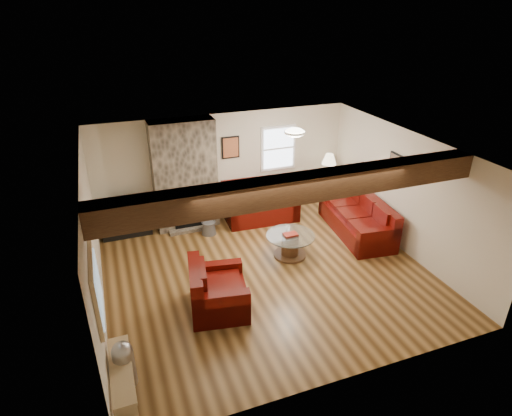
{
  "coord_description": "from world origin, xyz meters",
  "views": [
    {
      "loc": [
        -2.6,
        -6.37,
        4.76
      ],
      "look_at": [
        -0.08,
        0.4,
        1.24
      ],
      "focal_mm": 30.0,
      "sensor_mm": 36.0,
      "label": 1
    }
  ],
  "objects_px": {
    "television": "(123,204)",
    "floor_lamp": "(329,162)",
    "coffee_table": "(290,245)",
    "tv_cabinet": "(126,224)",
    "armchair_red": "(218,287)",
    "loveseat": "(260,201)",
    "sofa_three": "(357,215)"
  },
  "relations": [
    {
      "from": "television",
      "to": "floor_lamp",
      "type": "bearing_deg",
      "value": -3.15
    },
    {
      "from": "coffee_table",
      "to": "tv_cabinet",
      "type": "height_order",
      "value": "tv_cabinet"
    },
    {
      "from": "armchair_red",
      "to": "coffee_table",
      "type": "height_order",
      "value": "armchair_red"
    },
    {
      "from": "loveseat",
      "to": "floor_lamp",
      "type": "relative_size",
      "value": 1.2
    },
    {
      "from": "tv_cabinet",
      "to": "floor_lamp",
      "type": "distance_m",
      "value": 5.0
    },
    {
      "from": "armchair_red",
      "to": "coffee_table",
      "type": "relative_size",
      "value": 1.07
    },
    {
      "from": "sofa_three",
      "to": "coffee_table",
      "type": "height_order",
      "value": "sofa_three"
    },
    {
      "from": "coffee_table",
      "to": "floor_lamp",
      "type": "distance_m",
      "value": 2.76
    },
    {
      "from": "armchair_red",
      "to": "sofa_three",
      "type": "bearing_deg",
      "value": -57.87
    },
    {
      "from": "coffee_table",
      "to": "tv_cabinet",
      "type": "bearing_deg",
      "value": 145.66
    },
    {
      "from": "armchair_red",
      "to": "tv_cabinet",
      "type": "height_order",
      "value": "armchair_red"
    },
    {
      "from": "coffee_table",
      "to": "floor_lamp",
      "type": "xyz_separation_m",
      "value": [
        1.84,
        1.82,
        0.96
      ]
    },
    {
      "from": "loveseat",
      "to": "coffee_table",
      "type": "bearing_deg",
      "value": -88.08
    },
    {
      "from": "coffee_table",
      "to": "sofa_three",
      "type": "bearing_deg",
      "value": 12.14
    },
    {
      "from": "sofa_three",
      "to": "television",
      "type": "relative_size",
      "value": 2.93
    },
    {
      "from": "television",
      "to": "floor_lamp",
      "type": "xyz_separation_m",
      "value": [
        4.9,
        -0.27,
        0.45
      ]
    },
    {
      "from": "loveseat",
      "to": "television",
      "type": "relative_size",
      "value": 2.24
    },
    {
      "from": "coffee_table",
      "to": "floor_lamp",
      "type": "bearing_deg",
      "value": 44.75
    },
    {
      "from": "coffee_table",
      "to": "television",
      "type": "relative_size",
      "value": 1.32
    },
    {
      "from": "sofa_three",
      "to": "loveseat",
      "type": "relative_size",
      "value": 1.31
    },
    {
      "from": "floor_lamp",
      "to": "loveseat",
      "type": "bearing_deg",
      "value": -179.04
    },
    {
      "from": "sofa_three",
      "to": "coffee_table",
      "type": "distance_m",
      "value": 1.85
    },
    {
      "from": "sofa_three",
      "to": "television",
      "type": "distance_m",
      "value": 5.17
    },
    {
      "from": "sofa_three",
      "to": "coffee_table",
      "type": "bearing_deg",
      "value": -71.24
    },
    {
      "from": "loveseat",
      "to": "floor_lamp",
      "type": "xyz_separation_m",
      "value": [
        1.81,
        0.03,
        0.75
      ]
    },
    {
      "from": "floor_lamp",
      "to": "tv_cabinet",
      "type": "bearing_deg",
      "value": 176.85
    },
    {
      "from": "armchair_red",
      "to": "coffee_table",
      "type": "distance_m",
      "value": 2.15
    },
    {
      "from": "tv_cabinet",
      "to": "floor_lamp",
      "type": "xyz_separation_m",
      "value": [
        4.9,
        -0.27,
        0.93
      ]
    },
    {
      "from": "sofa_three",
      "to": "loveseat",
      "type": "bearing_deg",
      "value": -121.76
    },
    {
      "from": "armchair_red",
      "to": "coffee_table",
      "type": "bearing_deg",
      "value": -49.08
    },
    {
      "from": "coffee_table",
      "to": "armchair_red",
      "type": "bearing_deg",
      "value": -148.9
    },
    {
      "from": "loveseat",
      "to": "tv_cabinet",
      "type": "height_order",
      "value": "loveseat"
    }
  ]
}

